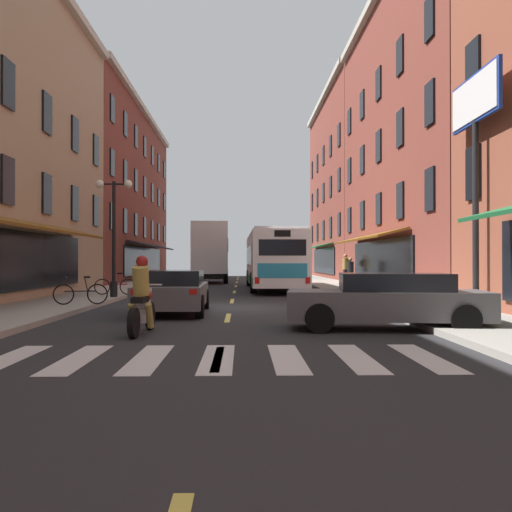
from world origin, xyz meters
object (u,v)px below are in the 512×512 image
Objects in this scene: sedan_mid at (388,300)px; box_truck at (210,253)px; billboard_sign at (475,128)px; sedan_far at (173,291)px; pedestrian_mid at (350,272)px; bicycle_mid at (81,293)px; transit_bus at (273,259)px; motorcycle_rider at (142,301)px; sedan_near at (215,270)px; street_lamp_twin at (114,232)px; pedestrian_near at (346,268)px; bicycle_near at (115,286)px.

box_truck is at bearing 101.51° from sedan_mid.
billboard_sign is 9.91m from sedan_far.
bicycle_mid is at bearing 98.63° from pedestrian_mid.
sedan_far is 3.61m from bicycle_mid.
pedestrian_mid is (2.72, 18.90, 0.29)m from sedan_mid.
transit_bus is at bearing -66.97° from box_truck.
motorcycle_rider is 7.21m from bicycle_mid.
pedestrian_mid reaches higher than motorcycle_rider.
transit_bus is at bearing -78.50° from sedan_near.
sedan_far is 6.67m from street_lamp_twin.
sedan_near is (-0.16, 10.79, -1.38)m from box_truck.
pedestrian_near is (8.73, -16.12, 0.39)m from sedan_near.
pedestrian_near is (-0.34, 18.67, -4.24)m from billboard_sign.
pedestrian_near is at bearing 42.99° from bicycle_near.
street_lamp_twin is (-2.60, -28.45, 1.97)m from sedan_near.
sedan_mid is 6.70m from sedan_far.
sedan_far is 4.79m from motorcycle_rider.
bicycle_mid is at bearing -119.06° from transit_bus.
billboard_sign reaches higher than bicycle_mid.
box_truck is at bearing 90.30° from motorcycle_rider.
motorcycle_rider is at bearing -64.55° from bicycle_mid.
box_truck is 10.14m from pedestrian_near.
motorcycle_rider is at bearing 116.68° from pedestrian_mid.
bicycle_mid is at bearing -97.80° from box_truck.
pedestrian_mid is (4.37, 0.79, -0.67)m from transit_bus.
sedan_near is 0.94× the size of street_lamp_twin.
bicycle_mid is (-2.95, -21.55, -1.60)m from box_truck.
transit_bus is 18.21m from sedan_mid.
sedan_mid is at bearing -84.79° from transit_bus.
street_lamp_twin is (-2.76, -17.65, 0.59)m from box_truck.
motorcycle_rider is at bearing -90.88° from sedan_far.
pedestrian_near is at bearing 69.65° from motorcycle_rider.
pedestrian_mid is (-0.30, -3.09, -0.16)m from pedestrian_near.
box_truck is 3.74× the size of pedestrian_near.
bicycle_mid is 4.47m from street_lamp_twin.
box_truck is at bearing 79.35° from bicycle_near.
pedestrian_mid is (8.28, -8.41, -1.15)m from box_truck.
sedan_far is at bearing -89.37° from sedan_near.
sedan_far is (0.22, -23.26, -1.44)m from box_truck.
bicycle_mid is (-3.17, 1.72, -0.16)m from sedan_far.
bicycle_mid is 0.37× the size of street_lamp_twin.
sedan_mid is at bearing -78.49° from box_truck.
box_truck is 27.90m from sedan_mid.
street_lamp_twin is at bearing -95.22° from sedan_near.
pedestrian_near reaches higher than sedan_far.
pedestrian_near is 16.82m from street_lamp_twin.
sedan_near is 2.06× the size of motorcycle_rider.
motorcycle_rider is 1.14× the size of pedestrian_near.
billboard_sign is at bearing -4.78° from sedan_far.
bicycle_near is at bearing -134.96° from transit_bus.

